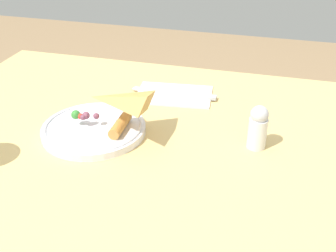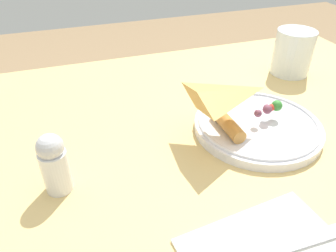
{
  "view_description": "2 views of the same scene",
  "coord_description": "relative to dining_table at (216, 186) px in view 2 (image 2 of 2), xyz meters",
  "views": [
    {
      "loc": [
        -0.29,
        0.73,
        1.19
      ],
      "look_at": [
        -0.1,
        0.04,
        0.78
      ],
      "focal_mm": 45.0,
      "sensor_mm": 36.0,
      "label": 1
    },
    {
      "loc": [
        -0.23,
        -0.39,
        1.07
      ],
      "look_at": [
        -0.08,
        0.04,
        0.74
      ],
      "focal_mm": 35.0,
      "sensor_mm": 36.0,
      "label": 2
    }
  ],
  "objects": [
    {
      "name": "milk_glass",
      "position": [
        0.27,
        0.2,
        0.15
      ],
      "size": [
        0.09,
        0.09,
        0.1
      ],
      "color": "white",
      "rests_on": "dining_table"
    },
    {
      "name": "plate_pizza",
      "position": [
        0.07,
        0.01,
        0.12
      ],
      "size": [
        0.23,
        0.23,
        0.05
      ],
      "color": "white",
      "rests_on": "dining_table"
    },
    {
      "name": "dining_table",
      "position": [
        0.0,
        0.0,
        0.0
      ],
      "size": [
        1.03,
        0.82,
        0.72
      ],
      "color": "#DBB770",
      "rests_on": "ground_plane"
    },
    {
      "name": "salt_shaker",
      "position": [
        -0.27,
        -0.02,
        0.15
      ],
      "size": [
        0.04,
        0.04,
        0.09
      ],
      "color": "silver",
      "rests_on": "dining_table"
    }
  ]
}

